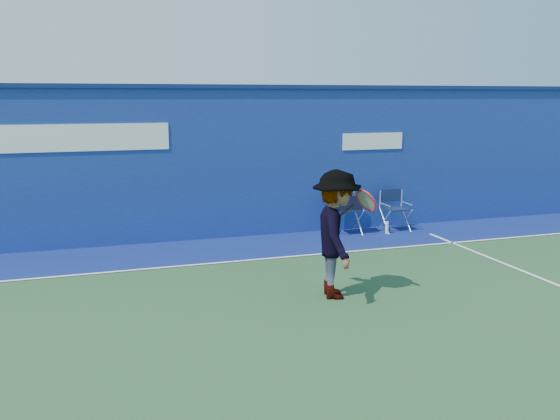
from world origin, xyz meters
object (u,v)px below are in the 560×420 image
object	(u,v)px
directors_chair_right	(395,218)
tennis_player	(336,234)
water_bottle	(387,228)
directors_chair_left	(345,215)

from	to	relation	value
directors_chair_right	tennis_player	bearing A→B (deg)	-129.23
directors_chair_right	water_bottle	bearing A→B (deg)	-145.85
directors_chair_left	directors_chair_right	bearing A→B (deg)	-2.16
directors_chair_left	tennis_player	world-z (taller)	tennis_player
directors_chair_left	directors_chair_right	size ratio (longest dim) A/B	1.12
directors_chair_right	water_bottle	distance (m)	0.38
directors_chair_right	tennis_player	size ratio (longest dim) A/B	0.47
water_bottle	directors_chair_right	bearing A→B (deg)	34.15
directors_chair_left	tennis_player	xyz separation A→B (m)	(-1.74, -3.58, 0.51)
directors_chair_left	water_bottle	size ratio (longest dim) A/B	3.75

